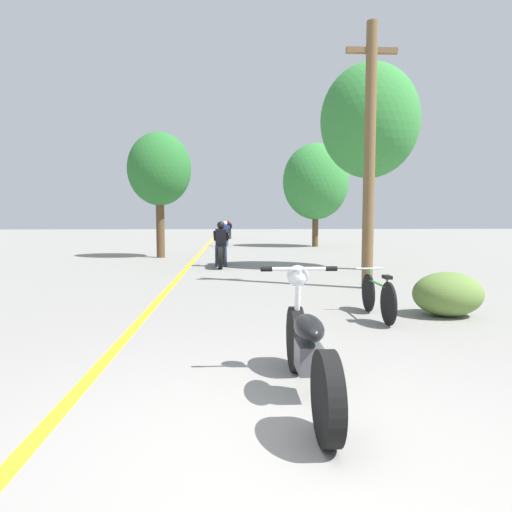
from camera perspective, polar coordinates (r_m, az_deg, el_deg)
The scene contains 12 objects.
ground_plane at distance 3.22m, azimuth 3.24°, elevation -23.97°, with size 120.00×120.00×0.00m, color gray.
lane_stripe_center at distance 15.88m, azimuth -8.06°, elevation -0.84°, with size 0.14×48.00×0.01m, color yellow.
utility_pole at distance 10.37m, azimuth 14.02°, elevation 12.29°, with size 1.10×0.24×5.68m.
roadside_tree_right_near at distance 14.30m, azimuth 14.04°, elevation 15.93°, with size 2.89×2.60×6.05m.
roadside_tree_right_far at distance 24.88m, azimuth 7.48°, elevation 9.19°, with size 3.52×3.17×5.51m.
roadside_tree_left at distance 18.30m, azimuth -11.99°, elevation 10.49°, with size 2.44×2.20×4.84m.
roadside_bush at distance 7.83m, azimuth 22.84°, elevation -4.41°, with size 1.10×0.88×0.70m.
motorcycle_foreground at distance 4.01m, azimuth 6.45°, elevation -11.36°, with size 0.74×2.18×1.09m.
motorcycle_rider_lead at distance 14.50m, azimuth -4.40°, elevation 0.81°, with size 0.50×2.03×1.44m.
motorcycle_rider_mid at distance 24.98m, azimuth -3.88°, elevation 2.43°, with size 0.50×2.08×1.38m.
motorcycle_rider_far at distance 34.05m, azimuth -3.43°, elevation 3.04°, with size 0.50×2.09×1.36m.
bicycle_parked at distance 7.32m, azimuth 14.98°, elevation -4.87°, with size 0.44×1.60×0.74m.
Camera 1 is at (-0.32, -2.81, 1.55)m, focal length 32.00 mm.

